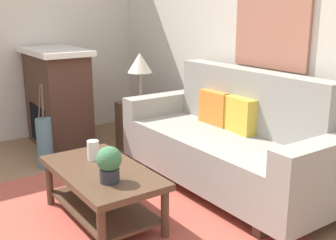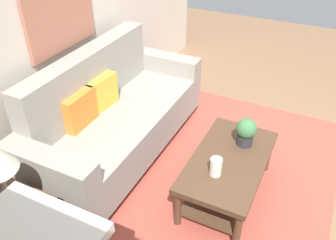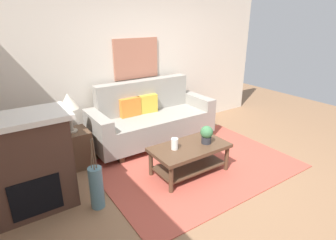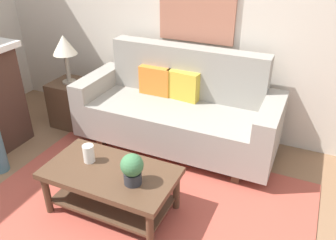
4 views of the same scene
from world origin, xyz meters
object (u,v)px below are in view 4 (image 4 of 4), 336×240
at_px(throw_pillow_orange, 155,81).
at_px(throw_pillow_mustard, 183,86).
at_px(tabletop_vase, 89,153).
at_px(couch, 178,111).
at_px(potted_plant_tabletop, 132,168).
at_px(framed_painting, 197,9).
at_px(coffee_table, 111,182).
at_px(side_table, 73,103).
at_px(table_lamp, 64,47).

xyz_separation_m(throw_pillow_orange, throw_pillow_mustard, (0.34, 0.00, 0.00)).
height_order(throw_pillow_mustard, tabletop_vase, throw_pillow_mustard).
xyz_separation_m(couch, throw_pillow_orange, (-0.34, 0.13, 0.25)).
relative_size(throw_pillow_orange, potted_plant_tabletop, 1.37).
xyz_separation_m(potted_plant_tabletop, framed_painting, (-0.15, 1.74, 0.85)).
relative_size(throw_pillow_orange, framed_painting, 0.42).
relative_size(couch, coffee_table, 1.97).
xyz_separation_m(tabletop_vase, side_table, (-1.06, 1.09, -0.23)).
relative_size(throw_pillow_mustard, side_table, 0.64).
relative_size(table_lamp, framed_painting, 0.67).
bearing_deg(couch, table_lamp, -176.47).
relative_size(tabletop_vase, side_table, 0.28).
relative_size(throw_pillow_orange, side_table, 0.64).
bearing_deg(framed_painting, throw_pillow_mustard, -90.00).
bearing_deg(couch, potted_plant_tabletop, -83.06).
relative_size(couch, throw_pillow_mustard, 6.01).
bearing_deg(coffee_table, throw_pillow_orange, 100.15).
bearing_deg(table_lamp, coffee_table, -41.26).
bearing_deg(side_table, tabletop_vase, -45.84).
relative_size(throw_pillow_orange, tabletop_vase, 2.29).
relative_size(couch, throw_pillow_orange, 6.01).
xyz_separation_m(side_table, table_lamp, (0.00, 0.00, 0.71)).
bearing_deg(coffee_table, table_lamp, 138.74).
bearing_deg(throw_pillow_mustard, table_lamp, -171.30).
height_order(side_table, framed_painting, framed_painting).
bearing_deg(throw_pillow_orange, couch, -20.62).
bearing_deg(potted_plant_tabletop, couch, 96.94).
bearing_deg(tabletop_vase, couch, 74.44).
bearing_deg(potted_plant_tabletop, side_table, 142.33).
bearing_deg(potted_plant_tabletop, tabletop_vase, 168.29).
distance_m(tabletop_vase, table_lamp, 1.59).
bearing_deg(framed_painting, throw_pillow_orange, -134.52).
height_order(throw_pillow_mustard, coffee_table, throw_pillow_mustard).
height_order(tabletop_vase, table_lamp, table_lamp).
bearing_deg(framed_painting, potted_plant_tabletop, -84.91).
relative_size(potted_plant_tabletop, table_lamp, 0.46).
distance_m(side_table, table_lamp, 0.71).
xyz_separation_m(couch, coffee_table, (-0.10, -1.21, -0.12)).
distance_m(table_lamp, framed_painting, 1.55).
height_order(throw_pillow_orange, coffee_table, throw_pillow_orange).
height_order(tabletop_vase, potted_plant_tabletop, potted_plant_tabletop).
distance_m(coffee_table, tabletop_vase, 0.30).
bearing_deg(tabletop_vase, potted_plant_tabletop, -11.71).
height_order(couch, framed_painting, framed_painting).
xyz_separation_m(couch, framed_painting, (-0.00, 0.47, 0.99)).
xyz_separation_m(coffee_table, side_table, (-1.29, 1.13, -0.03)).
height_order(throw_pillow_orange, table_lamp, table_lamp).
distance_m(couch, side_table, 1.39).
bearing_deg(throw_pillow_mustard, throw_pillow_orange, 180.00).
bearing_deg(throw_pillow_orange, tabletop_vase, -89.61).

